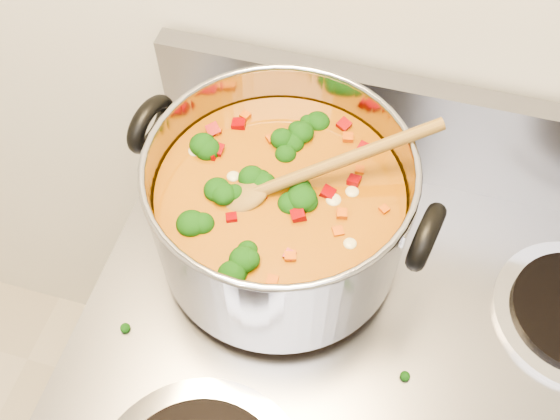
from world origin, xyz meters
name	(u,v)px	position (x,y,z in m)	size (l,w,h in m)	color
stockpot	(280,209)	(-0.24, 1.31, 1.01)	(0.36, 0.29, 0.18)	#A2A1A9
wooden_spoon	(291,180)	(-0.22, 1.31, 1.06)	(0.24, 0.15, 0.09)	brown
cooktop_crumbs	(207,255)	(-0.32, 1.27, 0.92)	(0.20, 0.36, 0.01)	black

